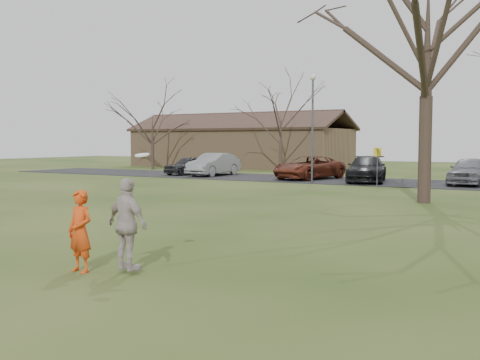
% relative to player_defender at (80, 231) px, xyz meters
% --- Properties ---
extents(ground, '(120.00, 120.00, 0.00)m').
position_rel_player_defender_xyz_m(ground, '(0.90, 0.37, -0.77)').
color(ground, '#1E380F').
rests_on(ground, ground).
extents(parking_strip, '(62.00, 6.50, 0.04)m').
position_rel_player_defender_xyz_m(parking_strip, '(0.90, 25.37, -0.75)').
color(parking_strip, black).
rests_on(parking_strip, ground).
extents(player_defender, '(0.58, 0.40, 1.55)m').
position_rel_player_defender_xyz_m(player_defender, '(0.00, 0.00, 0.00)').
color(player_defender, '#D54111').
rests_on(player_defender, ground).
extents(car_0, '(2.25, 4.09, 1.32)m').
position_rel_player_defender_xyz_m(car_0, '(-15.72, 25.36, -0.07)').
color(car_0, '#272729').
rests_on(car_0, parking_strip).
extents(car_1, '(1.67, 4.75, 1.56)m').
position_rel_player_defender_xyz_m(car_1, '(-13.54, 25.33, 0.05)').
color(car_1, gray).
rests_on(car_1, parking_strip).
extents(car_2, '(3.59, 5.68, 1.46)m').
position_rel_player_defender_xyz_m(car_2, '(-6.41, 25.42, -0.00)').
color(car_2, maroon).
rests_on(car_2, parking_strip).
extents(car_3, '(3.31, 5.58, 1.52)m').
position_rel_player_defender_xyz_m(car_3, '(-2.49, 24.91, 0.03)').
color(car_3, black).
rests_on(car_3, parking_strip).
extents(car_4, '(1.95, 4.58, 1.54)m').
position_rel_player_defender_xyz_m(car_4, '(3.12, 25.49, 0.04)').
color(car_4, slate).
rests_on(car_4, parking_strip).
extents(catching_play, '(1.06, 0.65, 2.17)m').
position_rel_player_defender_xyz_m(catching_play, '(0.85, 0.35, 0.15)').
color(catching_play, '#B1A29F').
rests_on(catching_play, ground).
extents(building, '(20.60, 8.50, 5.14)m').
position_rel_player_defender_xyz_m(building, '(-19.10, 38.37, 1.16)').
color(building, '#8C6D4C').
rests_on(building, ground).
extents(lamp_post, '(0.34, 0.34, 6.27)m').
position_rel_player_defender_xyz_m(lamp_post, '(-5.10, 22.87, 3.20)').
color(lamp_post, '#47474C').
rests_on(lamp_post, ground).
extents(sign_yellow, '(0.35, 0.35, 2.08)m').
position_rel_player_defender_xyz_m(sign_yellow, '(-1.10, 22.37, 0.68)').
color(sign_yellow, '#47474C').
rests_on(sign_yellow, ground).
extents(big_tree, '(9.00, 9.00, 14.00)m').
position_rel_player_defender_xyz_m(big_tree, '(2.90, 15.37, 6.23)').
color(big_tree, '#352821').
rests_on(big_tree, ground).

